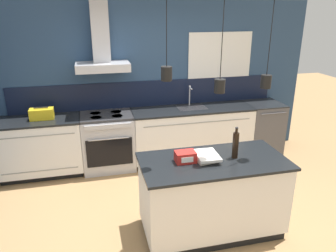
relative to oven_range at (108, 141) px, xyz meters
The scene contains 11 objects.
ground_plane 1.89m from the oven_range, 66.66° to the right, with size 16.00×16.00×0.00m, color #A87F51.
wall_back 1.18m from the oven_range, 24.25° to the left, with size 5.60×2.36×2.60m.
counter_run_left 1.02m from the oven_range, behind, with size 1.25×0.64×0.91m.
counter_run_sink 1.41m from the oven_range, ahead, with size 2.03×0.64×1.25m.
oven_range is the anchor object (origin of this frame).
dishwasher 2.72m from the oven_range, ahead, with size 0.61×0.65×0.91m.
kitchen_island 2.18m from the oven_range, 61.36° to the right, with size 1.62×0.81×0.91m.
bottle_on_island 2.38m from the oven_range, 55.88° to the right, with size 0.07×0.07×0.36m.
book_stack 2.17m from the oven_range, 62.92° to the right, with size 0.27×0.34×0.07m.
red_supply_box 2.08m from the oven_range, 68.96° to the right, with size 0.22×0.16×0.12m.
yellow_toolbox 1.08m from the oven_range, behind, with size 0.34×0.18×0.19m.
Camera 1 is at (-0.94, -3.26, 2.49)m, focal length 35.00 mm.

